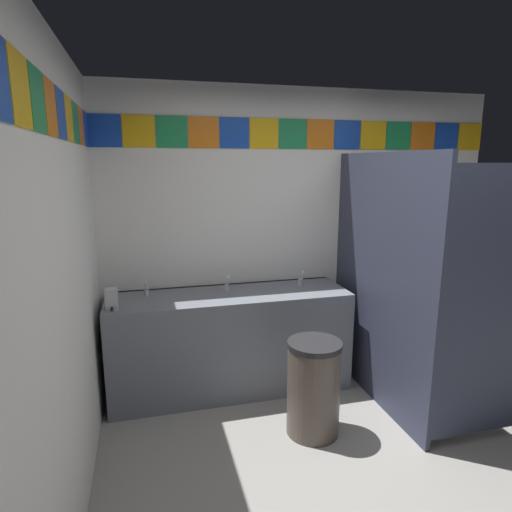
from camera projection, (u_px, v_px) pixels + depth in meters
ground_plane at (400, 486)px, 2.62m from camera, size 7.93×7.93×0.00m
wall_back at (303, 232)px, 4.01m from camera, size 3.60×0.09×2.55m
wall_side at (47, 309)px, 1.90m from camera, size 0.09×3.43×2.55m
vanity_counter at (230, 340)px, 3.68m from camera, size 1.98×0.59×0.85m
faucet_left at (147, 290)px, 3.50m from camera, size 0.04×0.10×0.14m
faucet_center at (227, 284)px, 3.67m from camera, size 0.04×0.10×0.14m
faucet_right at (301, 279)px, 3.83m from camera, size 0.04×0.10×0.14m
soap_dispenser at (112, 299)px, 3.19m from camera, size 0.09×0.09×0.16m
stall_divider at (417, 289)px, 3.21m from camera, size 0.92×1.48×1.99m
toilet at (400, 338)px, 4.04m from camera, size 0.39×0.49×0.74m
trash_bin at (313, 388)px, 3.08m from camera, size 0.38×0.38×0.69m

